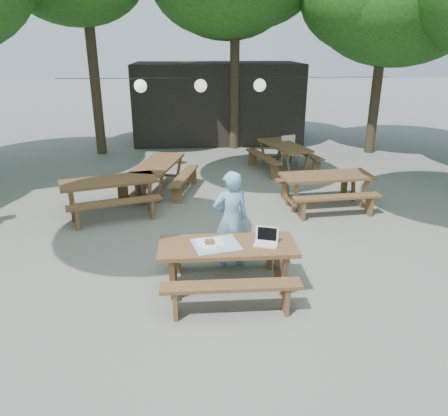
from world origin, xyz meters
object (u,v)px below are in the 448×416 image
woman (231,219)px  plastic_chair (290,158)px  main_picnic_table (227,267)px  picnic_table_nw (110,196)px

woman → plastic_chair: size_ratio=1.80×
woman → plastic_chair: bearing=-122.6°
woman → main_picnic_table: bearing=70.1°
main_picnic_table → plastic_chair: (2.44, 6.84, -0.13)m
picnic_table_nw → plastic_chair: size_ratio=2.55×
picnic_table_nw → woman: (2.39, -2.53, 0.42)m
main_picnic_table → picnic_table_nw: same height
woman → plastic_chair: (2.32, 6.03, -0.55)m
main_picnic_table → woman: woman is taller
picnic_table_nw → plastic_chair: bearing=18.6°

